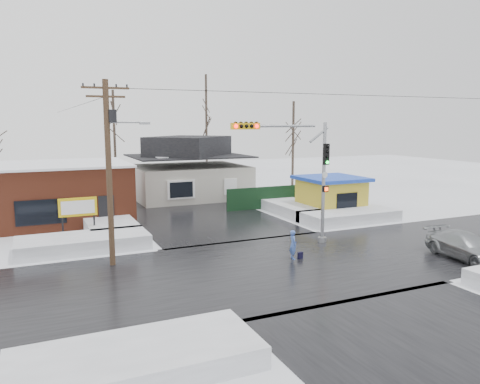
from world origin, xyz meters
name	(u,v)px	position (x,y,z in m)	size (l,w,h in m)	color
ground	(289,264)	(0.00, 0.00, 0.00)	(120.00, 120.00, 0.00)	white
road_ns	(289,264)	(0.00, 0.00, 0.01)	(10.00, 120.00, 0.02)	black
road_ew	(289,264)	(0.00, 0.00, 0.01)	(120.00, 10.00, 0.02)	black
snowbank_nw	(84,243)	(-9.00, 7.00, 0.40)	(7.00, 3.00, 0.80)	white
snowbank_ne	(349,216)	(9.00, 7.00, 0.40)	(7.00, 3.00, 0.80)	white
snowbank_sw	(137,360)	(-9.00, -7.00, 0.35)	(7.00, 3.00, 0.70)	white
snowbank_nside_w	(107,222)	(-7.00, 12.00, 0.40)	(3.00, 8.00, 0.80)	white
snowbank_nside_e	(289,207)	(7.00, 12.00, 0.40)	(3.00, 8.00, 0.80)	white
traffic_signal	(301,167)	(2.43, 2.97, 4.54)	(6.05, 0.68, 7.00)	gray
utility_pole	(110,162)	(-7.93, 3.50, 5.11)	(3.15, 0.44, 9.00)	#382619
brick_building	(39,193)	(-11.00, 15.99, 2.08)	(12.20, 8.20, 4.12)	brown
marquee_sign	(78,208)	(-9.00, 9.49, 1.92)	(2.20, 0.21, 2.55)	black
house	(189,170)	(2.00, 22.00, 2.62)	(10.40, 8.40, 5.76)	beige
kiosk	(331,195)	(9.50, 9.99, 1.46)	(4.60, 4.60, 2.88)	gold
fence	(272,197)	(6.50, 14.00, 0.90)	(8.00, 0.12, 1.80)	black
tree_far_left	(114,112)	(-4.00, 26.00, 7.95)	(3.00, 3.00, 10.00)	#332821
tree_far_mid	(206,98)	(6.00, 28.00, 9.54)	(3.00, 3.00, 12.00)	#332821
tree_far_right	(293,121)	(12.00, 20.00, 7.16)	(3.00, 3.00, 9.00)	#332821
pedestrian	(293,245)	(0.65, 0.70, 0.76)	(0.55, 0.36, 1.51)	#4568C2
car	(466,247)	(8.78, -2.96, 0.67)	(1.88, 4.61, 1.34)	#9EA1A4
shopping_bag	(300,256)	(1.01, 0.56, 0.17)	(0.28, 0.12, 0.35)	black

